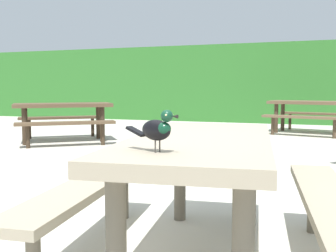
# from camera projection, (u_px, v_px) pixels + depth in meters

# --- Properties ---
(hedge_wall) EXTENTS (28.00, 2.21, 2.35)m
(hedge_wall) POSITION_uv_depth(u_px,v_px,m) (281.00, 84.00, 12.44)
(hedge_wall) COLOR #2D6B28
(hedge_wall) RESTS_ON ground
(picnic_table_foreground) EXTENTS (1.87, 1.90, 0.74)m
(picnic_table_foreground) POSITION_uv_depth(u_px,v_px,m) (202.00, 168.00, 2.29)
(picnic_table_foreground) COLOR gray
(picnic_table_foreground) RESTS_ON ground
(bird_grackle) EXTENTS (0.28, 0.13, 0.18)m
(bird_grackle) POSITION_uv_depth(u_px,v_px,m) (158.00, 129.00, 1.69)
(bird_grackle) COLOR black
(bird_grackle) RESTS_ON picnic_table_foreground
(picnic_table_mid_left) EXTENTS (2.38, 2.38, 0.74)m
(picnic_table_mid_left) POSITION_uv_depth(u_px,v_px,m) (63.00, 113.00, 7.60)
(picnic_table_mid_left) COLOR brown
(picnic_table_mid_left) RESTS_ON ground
(picnic_table_mid_right) EXTENTS (2.03, 2.01, 0.74)m
(picnic_table_mid_right) POSITION_uv_depth(u_px,v_px,m) (310.00, 109.00, 9.01)
(picnic_table_mid_right) COLOR brown
(picnic_table_mid_right) RESTS_ON ground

